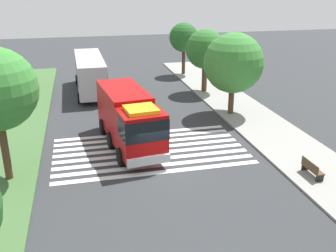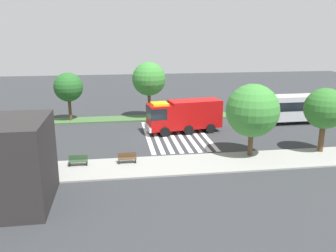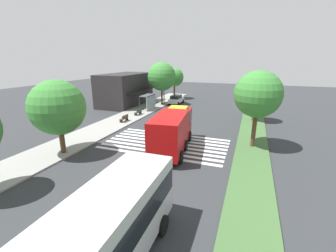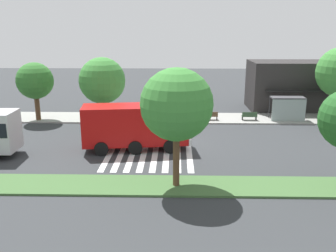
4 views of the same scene
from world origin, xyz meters
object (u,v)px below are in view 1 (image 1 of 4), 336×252
(fire_truck, at_px, (130,118))
(bench_west_of_shelter, at_px, (312,168))
(sidewalk_tree_west, at_px, (205,49))
(transit_bus, at_px, (90,72))
(sidewalk_tree_far_west, at_px, (184,38))
(sidewalk_tree_center, at_px, (233,63))

(fire_truck, xyz_separation_m, bench_west_of_shelter, (6.70, 9.37, -1.48))
(fire_truck, distance_m, bench_west_of_shelter, 11.61)
(fire_truck, xyz_separation_m, sidewalk_tree_west, (-11.71, 9.05, 2.22))
(sidewalk_tree_west, bearing_deg, fire_truck, -37.71)
(bench_west_of_shelter, bearing_deg, transit_bus, -151.67)
(sidewalk_tree_far_west, relative_size, sidewalk_tree_west, 0.97)
(transit_bus, relative_size, sidewalk_tree_far_west, 1.73)
(sidewalk_tree_west, bearing_deg, sidewalk_tree_far_west, 180.00)
(fire_truck, xyz_separation_m, sidewalk_tree_far_west, (-19.51, 9.05, 2.30))
(transit_bus, distance_m, sidewalk_tree_west, 11.55)
(sidewalk_tree_far_west, distance_m, sidewalk_tree_center, 14.86)
(transit_bus, xyz_separation_m, bench_west_of_shelter, (21.06, 11.35, -1.51))
(bench_west_of_shelter, distance_m, sidewalk_tree_west, 18.77)
(sidewalk_tree_center, bearing_deg, transit_bus, -131.37)
(sidewalk_tree_far_west, bearing_deg, sidewalk_tree_west, -0.00)
(fire_truck, height_order, bench_west_of_shelter, fire_truck)
(fire_truck, height_order, sidewalk_tree_west, sidewalk_tree_west)
(bench_west_of_shelter, xyz_separation_m, sidewalk_tree_west, (-18.40, -0.32, 3.70))
(bench_west_of_shelter, distance_m, sidewalk_tree_far_west, 26.48)
(sidewalk_tree_west, distance_m, sidewalk_tree_center, 7.06)
(bench_west_of_shelter, bearing_deg, sidewalk_tree_west, -179.00)
(fire_truck, xyz_separation_m, sidewalk_tree_center, (-4.64, 9.05, 2.28))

